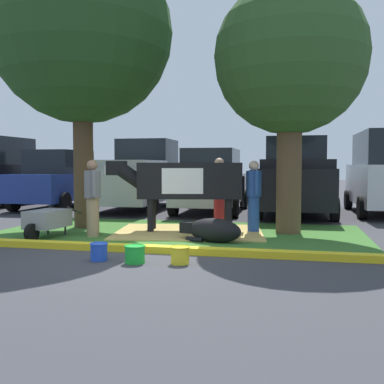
# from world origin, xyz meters

# --- Properties ---
(ground_plane) EXTENTS (80.00, 80.00, 0.00)m
(ground_plane) POSITION_xyz_m (0.00, 0.00, 0.00)
(ground_plane) COLOR #38383D
(grass_island) EXTENTS (8.07, 4.11, 0.02)m
(grass_island) POSITION_xyz_m (0.14, 2.47, 0.01)
(grass_island) COLOR #386B28
(grass_island) RESTS_ON ground
(curb_yellow) EXTENTS (9.27, 0.24, 0.12)m
(curb_yellow) POSITION_xyz_m (0.14, 0.27, 0.06)
(curb_yellow) COLOR yellow
(curb_yellow) RESTS_ON ground
(hay_bedding) EXTENTS (3.52, 2.85, 0.04)m
(hay_bedding) POSITION_xyz_m (0.39, 2.55, 0.03)
(hay_bedding) COLOR tan
(hay_bedding) RESTS_ON ground
(shade_tree_left) EXTENTS (4.26, 4.26, 6.76)m
(shade_tree_left) POSITION_xyz_m (-2.25, 2.82, 4.60)
(shade_tree_left) COLOR #4C3823
(shade_tree_left) RESTS_ON ground
(shade_tree_right) EXTENTS (3.31, 3.31, 5.49)m
(shade_tree_right) POSITION_xyz_m (2.54, 2.98, 3.78)
(shade_tree_right) COLOR brown
(shade_tree_right) RESTS_ON ground
(cow_holstein) EXTENTS (3.10, 1.14, 1.60)m
(cow_holstein) POSITION_xyz_m (0.26, 2.73, 1.15)
(cow_holstein) COLOR black
(cow_holstein) RESTS_ON ground
(calf_lying) EXTENTS (1.33, 0.77, 0.48)m
(calf_lying) POSITION_xyz_m (1.12, 1.47, 0.24)
(calf_lying) COLOR black
(calf_lying) RESTS_ON ground
(person_handler) EXTENTS (0.52, 0.34, 1.69)m
(person_handler) POSITION_xyz_m (0.85, 3.90, 0.91)
(person_handler) COLOR maroon
(person_handler) RESTS_ON ground
(person_visitor_near) EXTENTS (0.34, 0.50, 1.61)m
(person_visitor_near) POSITION_xyz_m (1.78, 2.89, 0.86)
(person_visitor_near) COLOR #23478C
(person_visitor_near) RESTS_ON ground
(person_visitor_far) EXTENTS (0.34, 0.46, 1.62)m
(person_visitor_far) POSITION_xyz_m (-1.45, 1.58, 0.87)
(person_visitor_far) COLOR #9E7F5B
(person_visitor_far) RESTS_ON ground
(wheelbarrow) EXTENTS (0.70, 1.62, 0.63)m
(wheelbarrow) POSITION_xyz_m (-2.33, 1.26, 0.39)
(wheelbarrow) COLOR gray
(wheelbarrow) RESTS_ON ground
(bucket_blue) EXTENTS (0.29, 0.29, 0.28)m
(bucket_blue) POSITION_xyz_m (-0.36, -0.55, 0.15)
(bucket_blue) COLOR blue
(bucket_blue) RESTS_ON ground
(bucket_green) EXTENTS (0.33, 0.33, 0.28)m
(bucket_green) POSITION_xyz_m (0.26, -0.60, 0.15)
(bucket_green) COLOR green
(bucket_green) RESTS_ON ground
(bucket_yellow) EXTENTS (0.31, 0.31, 0.27)m
(bucket_yellow) POSITION_xyz_m (0.95, -0.50, 0.14)
(bucket_yellow) COLOR yellow
(bucket_yellow) RESTS_ON ground
(sedan_blue) EXTENTS (2.05, 4.42, 2.02)m
(sedan_blue) POSITION_xyz_m (-5.35, 7.30, 0.98)
(sedan_blue) COLOR navy
(sedan_blue) RESTS_ON ground
(pickup_truck_maroon) EXTENTS (2.26, 5.42, 2.42)m
(pickup_truck_maroon) POSITION_xyz_m (-2.51, 7.66, 1.11)
(pickup_truck_maroon) COLOR #B7B7BC
(pickup_truck_maroon) RESTS_ON ground
(sedan_silver) EXTENTS (2.05, 4.42, 2.02)m
(sedan_silver) POSITION_xyz_m (0.09, 7.11, 0.98)
(sedan_silver) COLOR silver
(sedan_silver) RESTS_ON ground
(pickup_truck_black) EXTENTS (2.26, 5.42, 2.42)m
(pickup_truck_black) POSITION_xyz_m (2.71, 7.23, 1.11)
(pickup_truck_black) COLOR black
(pickup_truck_black) RESTS_ON ground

